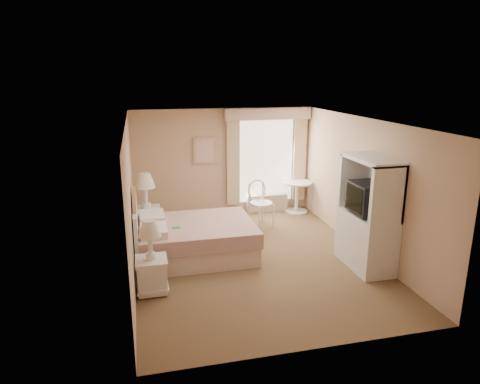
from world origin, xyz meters
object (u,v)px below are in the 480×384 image
object	(u,v)px
round_table	(297,192)
cafe_chair	(259,199)
nightstand_far	(147,215)
armoire	(367,223)
nightstand_near	(151,266)
bed	(189,238)

from	to	relation	value
round_table	cafe_chair	distance (m)	1.32
nightstand_far	armoire	world-z (taller)	armoire
nightstand_far	round_table	distance (m)	3.70
round_table	armoire	world-z (taller)	armoire
nightstand_near	cafe_chair	xyz separation A→B (m)	(2.44, 2.56, 0.16)
armoire	nightstand_near	bearing A→B (deg)	-178.72
nightstand_near	armoire	size ratio (longest dim) A/B	0.59
nightstand_near	armoire	world-z (taller)	armoire
round_table	cafe_chair	xyz separation A→B (m)	(-1.13, -0.67, 0.08)
bed	cafe_chair	xyz separation A→B (m)	(1.72, 1.35, 0.23)
nightstand_far	cafe_chair	size ratio (longest dim) A/B	1.32
nightstand_near	armoire	xyz separation A→B (m)	(3.65, 0.08, 0.37)
nightstand_far	cafe_chair	xyz separation A→B (m)	(2.44, 0.26, 0.08)
cafe_chair	armoire	world-z (taller)	armoire
cafe_chair	armoire	bearing A→B (deg)	-84.95
nightstand_far	armoire	distance (m)	4.28
nightstand_far	round_table	xyz separation A→B (m)	(3.58, 0.93, -0.00)
bed	nightstand_far	world-z (taller)	bed
nightstand_near	nightstand_far	distance (m)	2.30
bed	nightstand_near	xyz separation A→B (m)	(-0.72, -1.21, 0.08)
bed	cafe_chair	size ratio (longest dim) A/B	2.10
round_table	armoire	xyz separation A→B (m)	(0.08, -3.15, 0.30)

